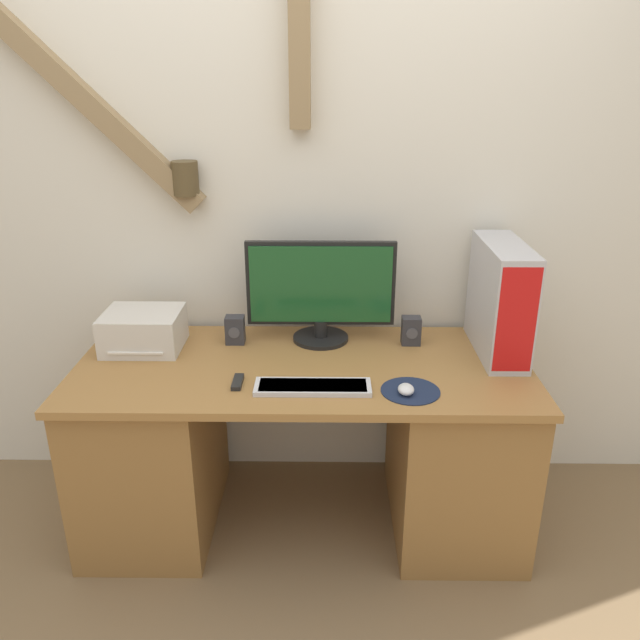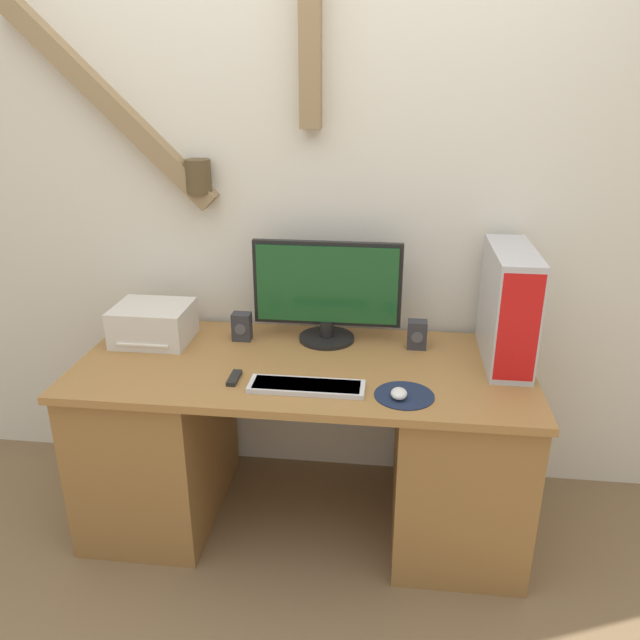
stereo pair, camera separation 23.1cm
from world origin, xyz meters
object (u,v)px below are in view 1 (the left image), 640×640
(computer_tower, at_px, (500,299))
(printer, at_px, (143,330))
(mouse, at_px, (406,389))
(remote_control, at_px, (238,382))
(speaker_right, at_px, (411,331))
(monitor, at_px, (321,290))
(speaker_left, at_px, (235,330))
(keyboard, at_px, (313,387))

(computer_tower, height_order, printer, computer_tower)
(mouse, height_order, remote_control, mouse)
(printer, xyz_separation_m, speaker_right, (1.08, 0.05, -0.02))
(speaker_right, bearing_deg, monitor, 173.67)
(mouse, bearing_deg, computer_tower, 42.81)
(mouse, xyz_separation_m, printer, (-1.01, 0.39, 0.05))
(monitor, xyz_separation_m, remote_control, (-0.29, -0.41, -0.21))
(printer, relative_size, speaker_right, 2.61)
(speaker_left, height_order, remote_control, speaker_left)
(keyboard, height_order, printer, printer)
(computer_tower, relative_size, speaker_left, 3.96)
(keyboard, relative_size, speaker_right, 3.53)
(remote_control, bearing_deg, monitor, 54.28)
(monitor, distance_m, keyboard, 0.49)
(keyboard, bearing_deg, computer_tower, 24.84)
(keyboard, distance_m, mouse, 0.32)
(speaker_left, height_order, speaker_right, same)
(monitor, xyz_separation_m, keyboard, (-0.02, -0.44, -0.21))
(monitor, relative_size, speaker_left, 5.19)
(mouse, height_order, speaker_left, speaker_left)
(remote_control, bearing_deg, computer_tower, 16.68)
(computer_tower, distance_m, printer, 1.42)
(computer_tower, bearing_deg, mouse, -137.19)
(mouse, xyz_separation_m, remote_control, (-0.59, 0.07, -0.01))
(keyboard, xyz_separation_m, remote_control, (-0.27, 0.04, -0.00))
(keyboard, bearing_deg, mouse, -6.27)
(mouse, bearing_deg, printer, 159.11)
(speaker_left, bearing_deg, monitor, 6.74)
(speaker_right, distance_m, remote_control, 0.76)
(monitor, relative_size, computer_tower, 1.31)
(remote_control, bearing_deg, printer, 143.14)
(monitor, height_order, computer_tower, computer_tower)
(monitor, bearing_deg, remote_control, -125.72)
(keyboard, bearing_deg, remote_control, 172.21)
(mouse, bearing_deg, speaker_right, 80.96)
(remote_control, bearing_deg, speaker_left, 98.91)
(printer, distance_m, speaker_left, 0.36)
(keyboard, height_order, computer_tower, computer_tower)
(keyboard, xyz_separation_m, speaker_left, (-0.33, 0.40, 0.05))
(monitor, bearing_deg, computer_tower, -8.97)
(keyboard, bearing_deg, monitor, 87.04)
(keyboard, bearing_deg, speaker_left, 129.09)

